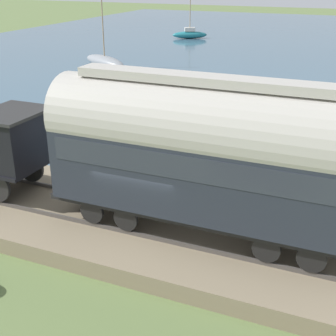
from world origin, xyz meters
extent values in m
plane|color=#607542|center=(0.00, 0.00, 0.00)|extent=(200.00, 200.00, 0.00)
cube|color=#426075|center=(42.97, 0.00, 0.00)|extent=(80.00, 80.00, 0.01)
cube|color=#84755B|center=(0.11, 0.00, 0.26)|extent=(5.13, 56.00, 0.53)
cube|color=#4C4742|center=(-0.77, 0.00, 0.59)|extent=(0.07, 54.88, 0.12)
cube|color=#4C4742|center=(0.98, 0.00, 0.59)|extent=(0.07, 54.88, 0.12)
cylinder|color=black|center=(0.98, 5.14, 1.21)|extent=(0.12, 1.12, 1.12)
cylinder|color=black|center=(0.98, 6.45, 1.21)|extent=(0.12, 1.12, 1.12)
cube|color=black|center=(0.11, 4.91, 2.58)|extent=(2.15, 1.67, 1.71)
cube|color=#282828|center=(0.11, 4.91, 3.48)|extent=(2.35, 1.91, 0.10)
cylinder|color=black|center=(-0.77, -4.94, 1.03)|extent=(0.12, 0.76, 0.76)
cylinder|color=black|center=(0.98, -4.94, 1.03)|extent=(0.12, 0.76, 0.76)
cylinder|color=black|center=(-0.77, -3.79, 1.03)|extent=(0.12, 0.76, 0.76)
cylinder|color=black|center=(0.98, -3.79, 1.03)|extent=(0.12, 0.76, 0.76)
cylinder|color=black|center=(-0.77, 0.34, 1.03)|extent=(0.12, 0.76, 0.76)
cylinder|color=black|center=(0.98, 0.34, 1.03)|extent=(0.12, 0.76, 0.76)
cylinder|color=black|center=(-0.77, 1.49, 1.03)|extent=(0.12, 0.76, 0.76)
cylinder|color=black|center=(0.98, 1.49, 1.03)|extent=(0.12, 0.76, 0.76)
cube|color=black|center=(0.11, -1.72, 1.34)|extent=(2.01, 9.18, 0.16)
cube|color=#232833|center=(0.11, -1.72, 2.62)|extent=(2.23, 8.82, 2.41)
cube|color=#2D333D|center=(0.11, -1.72, 3.04)|extent=(2.26, 8.27, 0.68)
cylinder|color=#B2ADA3|center=(0.11, -1.72, 3.83)|extent=(2.34, 8.82, 2.34)
cube|color=#B2ADA3|center=(0.11, -1.72, 5.12)|extent=(0.78, 7.35, 0.24)
ellipsoid|color=#1E707A|center=(43.70, 14.94, 0.43)|extent=(2.99, 4.28, 0.83)
cylinder|color=#9E8460|center=(43.70, 14.94, 3.74)|extent=(0.10, 0.10, 5.80)
cube|color=silver|center=(43.70, 14.94, 1.07)|extent=(1.23, 1.45, 0.45)
ellipsoid|color=gray|center=(23.54, 15.15, 0.51)|extent=(3.94, 5.57, 1.01)
cylinder|color=#9E8460|center=(23.54, 15.15, 3.77)|extent=(0.10, 0.10, 5.50)
ellipsoid|color=silver|center=(10.22, 5.74, 0.24)|extent=(1.64, 2.10, 0.46)
camera|label=1|loc=(-11.35, -5.48, 7.76)|focal=50.00mm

